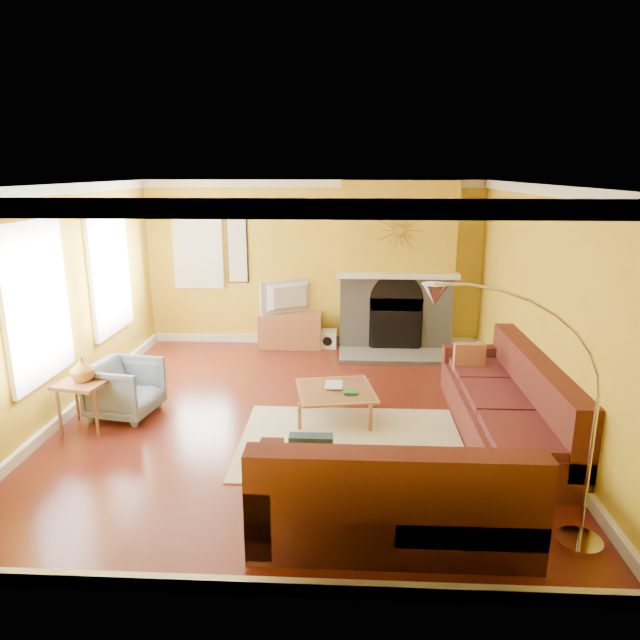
# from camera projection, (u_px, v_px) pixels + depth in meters

# --- Properties ---
(floor) EXTENTS (5.50, 6.00, 0.02)m
(floor) POSITION_uv_depth(u_px,v_px,m) (298.00, 416.00, 6.84)
(floor) COLOR maroon
(floor) RESTS_ON ground
(ceiling) EXTENTS (5.50, 6.00, 0.02)m
(ceiling) POSITION_uv_depth(u_px,v_px,m) (296.00, 184.00, 6.14)
(ceiling) COLOR white
(ceiling) RESTS_ON ground
(wall_back) EXTENTS (5.50, 0.02, 2.70)m
(wall_back) POSITION_uv_depth(u_px,v_px,m) (313.00, 264.00, 9.39)
(wall_back) COLOR gold
(wall_back) RESTS_ON ground
(wall_front) EXTENTS (5.50, 0.02, 2.70)m
(wall_front) POSITION_uv_depth(u_px,v_px,m) (254.00, 417.00, 3.58)
(wall_front) COLOR gold
(wall_front) RESTS_ON ground
(wall_left) EXTENTS (0.02, 6.00, 2.70)m
(wall_left) POSITION_uv_depth(u_px,v_px,m) (61.00, 303.00, 6.62)
(wall_left) COLOR gold
(wall_left) RESTS_ON ground
(wall_right) EXTENTS (0.02, 6.00, 2.70)m
(wall_right) POSITION_uv_depth(u_px,v_px,m) (544.00, 309.00, 6.35)
(wall_right) COLOR gold
(wall_right) RESTS_ON ground
(baseboard) EXTENTS (5.50, 6.00, 0.12)m
(baseboard) POSITION_uv_depth(u_px,v_px,m) (298.00, 411.00, 6.82)
(baseboard) COLOR white
(baseboard) RESTS_ON floor
(crown_molding) EXTENTS (5.50, 6.00, 0.12)m
(crown_molding) POSITION_uv_depth(u_px,v_px,m) (296.00, 190.00, 6.16)
(crown_molding) COLOR white
(crown_molding) RESTS_ON ceiling
(window_left_near) EXTENTS (0.06, 1.22, 1.72)m
(window_left_near) POSITION_uv_depth(u_px,v_px,m) (109.00, 271.00, 7.84)
(window_left_near) COLOR white
(window_left_near) RESTS_ON wall_left
(window_left_far) EXTENTS (0.06, 1.22, 1.72)m
(window_left_far) POSITION_uv_depth(u_px,v_px,m) (35.00, 303.00, 6.00)
(window_left_far) COLOR white
(window_left_far) RESTS_ON wall_left
(window_back) EXTENTS (0.82, 0.06, 1.22)m
(window_back) POSITION_uv_depth(u_px,v_px,m) (198.00, 251.00, 9.39)
(window_back) COLOR white
(window_back) RESTS_ON wall_back
(wall_art) EXTENTS (0.34, 0.04, 1.14)m
(wall_art) POSITION_uv_depth(u_px,v_px,m) (237.00, 249.00, 9.35)
(wall_art) COLOR white
(wall_art) RESTS_ON wall_back
(fireplace) EXTENTS (1.80, 0.40, 2.70)m
(fireplace) POSITION_uv_depth(u_px,v_px,m) (397.00, 267.00, 9.12)
(fireplace) COLOR gray
(fireplace) RESTS_ON floor
(mantel) EXTENTS (1.92, 0.22, 0.08)m
(mantel) POSITION_uv_depth(u_px,v_px,m) (398.00, 276.00, 8.92)
(mantel) COLOR white
(mantel) RESTS_ON fireplace
(hearth) EXTENTS (1.80, 0.70, 0.06)m
(hearth) POSITION_uv_depth(u_px,v_px,m) (397.00, 356.00, 8.93)
(hearth) COLOR gray
(hearth) RESTS_ON floor
(sunburst) EXTENTS (0.70, 0.04, 0.70)m
(sunburst) POSITION_uv_depth(u_px,v_px,m) (399.00, 230.00, 8.75)
(sunburst) COLOR olive
(sunburst) RESTS_ON fireplace
(rug) EXTENTS (2.40, 1.80, 0.02)m
(rug) POSITION_uv_depth(u_px,v_px,m) (351.00, 442.00, 6.15)
(rug) COLOR beige
(rug) RESTS_ON floor
(sectional_sofa) EXTENTS (2.91, 3.75, 0.90)m
(sectional_sofa) POSITION_uv_depth(u_px,v_px,m) (416.00, 411.00, 5.86)
(sectional_sofa) COLOR #57231C
(sectional_sofa) RESTS_ON floor
(coffee_table) EXTENTS (1.02, 1.02, 0.35)m
(coffee_table) POSITION_uv_depth(u_px,v_px,m) (336.00, 403.00, 6.77)
(coffee_table) COLOR white
(coffee_table) RESTS_ON floor
(media_console) EXTENTS (1.03, 0.46, 0.56)m
(media_console) POSITION_uv_depth(u_px,v_px,m) (290.00, 330.00, 9.44)
(media_console) COLOR #9E6039
(media_console) RESTS_ON floor
(tv) EXTENTS (0.90, 0.56, 0.55)m
(tv) POSITION_uv_depth(u_px,v_px,m) (290.00, 297.00, 9.30)
(tv) COLOR black
(tv) RESTS_ON media_console
(subwoofer) EXTENTS (0.29, 0.29, 0.29)m
(subwoofer) POSITION_uv_depth(u_px,v_px,m) (328.00, 339.00, 9.44)
(subwoofer) COLOR white
(subwoofer) RESTS_ON floor
(armchair) EXTENTS (0.85, 0.84, 0.67)m
(armchair) POSITION_uv_depth(u_px,v_px,m) (125.00, 389.00, 6.77)
(armchair) COLOR gray
(armchair) RESTS_ON floor
(side_table) EXTENTS (0.61, 0.61, 0.57)m
(side_table) POSITION_uv_depth(u_px,v_px,m) (86.00, 404.00, 6.44)
(side_table) COLOR #9E6039
(side_table) RESTS_ON floor
(vase) EXTENTS (0.33, 0.33, 0.28)m
(vase) POSITION_uv_depth(u_px,v_px,m) (82.00, 369.00, 6.34)
(vase) COLOR orange
(vase) RESTS_ON side_table
(book) EXTENTS (0.21, 0.29, 0.03)m
(book) POSITION_uv_depth(u_px,v_px,m) (325.00, 385.00, 6.81)
(book) COLOR white
(book) RESTS_ON coffee_table
(arc_lamp) EXTENTS (1.33, 0.36, 2.07)m
(arc_lamp) POSITION_uv_depth(u_px,v_px,m) (518.00, 423.00, 4.24)
(arc_lamp) COLOR silver
(arc_lamp) RESTS_ON floor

